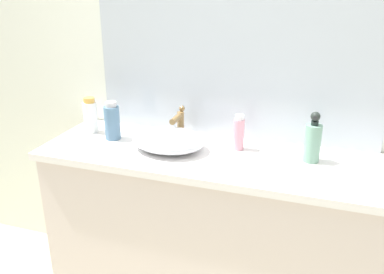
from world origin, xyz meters
name	(u,v)px	position (x,y,z in m)	size (l,w,h in m)	color
bathroom_wall_rear	(247,48)	(0.00, 0.73, 1.30)	(6.00, 0.06, 2.60)	silver
vanity_counter	(216,236)	(-0.05, 0.43, 0.44)	(1.65, 0.52, 0.87)	beige
wall_mirror_panel	(235,44)	(-0.05, 0.69, 1.33)	(1.39, 0.01, 0.92)	#B2BCC6
sink_basin	(169,140)	(-0.28, 0.42, 0.91)	(0.34, 0.27, 0.10)	silver
faucet	(179,121)	(-0.28, 0.56, 0.96)	(0.03, 0.15, 0.16)	olive
soap_dispenser	(313,141)	(0.35, 0.50, 0.96)	(0.07, 0.07, 0.22)	gray
lotion_bottle	(112,122)	(-0.60, 0.46, 0.96)	(0.08, 0.08, 0.19)	slate
perfume_bottle	(90,116)	(-0.75, 0.51, 0.95)	(0.07, 0.07, 0.18)	white
spray_can	(239,133)	(0.02, 0.53, 0.95)	(0.05, 0.05, 0.17)	pink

